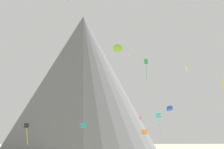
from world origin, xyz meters
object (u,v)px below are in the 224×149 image
kite_pink_high (128,59)px  kite_orange_low (144,132)px  kite_teal_low (84,125)px  kite_green_mid (146,64)px  kite_lime_mid (118,48)px  kite_gold_mid (187,69)px  kite_rainbow_low (140,118)px  kite_blue_low (170,108)px  kite_cyan_low (158,116)px  rock_massif (83,87)px  kite_black_low (27,126)px

kite_pink_high → kite_orange_low: (2.78, -7.69, -21.15)m
kite_teal_low → kite_green_mid: size_ratio=0.33×
kite_lime_mid → kite_gold_mid: bearing=56.7°
kite_green_mid → kite_rainbow_low: kite_green_mid is taller
kite_blue_low → kite_cyan_low: size_ratio=0.47×
kite_green_mid → kite_orange_low: 19.80m
kite_blue_low → kite_lime_mid: (-16.35, -18.27, 10.91)m
kite_blue_low → kite_gold_mid: 18.41m
kite_gold_mid → kite_cyan_low: 43.60m
rock_massif → kite_teal_low: 62.76m
rock_massif → kite_lime_mid: rock_massif is taller
kite_gold_mid → kite_green_mid: (-18.92, -26.48, -5.87)m
kite_rainbow_low → kite_orange_low: bearing=145.8°
kite_teal_low → kite_orange_low: size_ratio=1.16×
kite_pink_high → kite_black_low: bearing=-164.1°
kite_cyan_low → kite_orange_low: bearing=-170.8°
kite_black_low → kite_teal_low: (11.81, 10.81, 0.64)m
kite_rainbow_low → kite_pink_high: bearing=171.3°
kite_pink_high → kite_gold_mid: (19.55, 5.03, -1.21)m
kite_black_low → kite_green_mid: kite_green_mid is taller
kite_cyan_low → kite_rainbow_low: bearing=-166.1°
kite_blue_low → kite_gold_mid: bearing=21.7°
rock_massif → kite_gold_mid: size_ratio=43.41×
kite_teal_low → kite_lime_mid: kite_lime_mid is taller
rock_massif → kite_orange_low: 65.65m
kite_black_low → kite_teal_low: 16.02m
rock_massif → kite_green_mid: 75.19m
rock_massif → kite_rainbow_low: 68.71m
rock_massif → kite_gold_mid: bearing=-54.6°
kite_lime_mid → kite_black_low: bearing=177.8°
kite_rainbow_low → kite_blue_low: bearing=118.8°
kite_blue_low → kite_green_mid: size_ratio=0.34×
kite_blue_low → kite_green_mid: bearing=-143.3°
kite_green_mid → kite_cyan_low: 14.61m
kite_lime_mid → kite_cyan_low: kite_lime_mid is taller
kite_green_mid → kite_blue_low: bearing=-86.2°
kite_orange_low → kite_cyan_low: 22.62m
kite_pink_high → kite_orange_low: 22.67m
kite_blue_low → kite_cyan_low: 28.42m
kite_teal_low → kite_rainbow_low: 14.43m
kite_teal_low → kite_lime_mid: 22.59m
kite_black_low → kite_gold_mid: (43.89, 23.26, 18.95)m
kite_blue_low → kite_green_mid: 21.69m
kite_gold_mid → kite_lime_mid: kite_gold_mid is taller
kite_cyan_low → kite_black_low: bearing=-100.8°
kite_pink_high → kite_lime_mid: 23.12m
kite_black_low → kite_orange_low: 29.11m
kite_teal_low → kite_gold_mid: bearing=-93.6°
kite_rainbow_low → kite_black_low: bearing=-89.9°
kite_cyan_low → kite_teal_low: bearing=-135.2°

